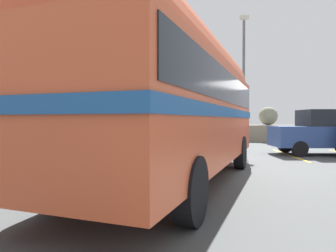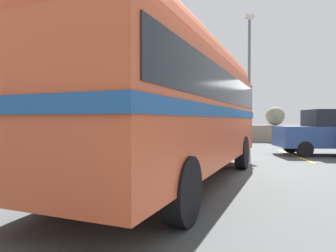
% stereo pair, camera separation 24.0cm
% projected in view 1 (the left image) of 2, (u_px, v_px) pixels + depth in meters
% --- Properties ---
extents(ground, '(32.00, 26.00, 0.02)m').
position_uv_depth(ground, '(231.00, 168.00, 9.13)').
color(ground, '#4A4D4D').
extents(breakwater, '(31.36, 2.09, 2.48)m').
position_uv_depth(breakwater, '(205.00, 131.00, 20.87)').
color(breakwater, gray).
rests_on(breakwater, ground).
extents(vintage_coach, '(4.84, 8.91, 3.70)m').
position_uv_depth(vintage_coach, '(177.00, 94.00, 6.97)').
color(vintage_coach, black).
rests_on(vintage_coach, ground).
extents(parked_car_nearest, '(4.18, 1.90, 1.86)m').
position_uv_depth(parked_car_nearest, '(325.00, 132.00, 12.64)').
color(parked_car_nearest, black).
rests_on(parked_car_nearest, ground).
extents(lamp_post, '(0.44, 1.00, 6.72)m').
position_uv_depth(lamp_post, '(244.00, 76.00, 16.11)').
color(lamp_post, '#5B5B60').
rests_on(lamp_post, ground).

